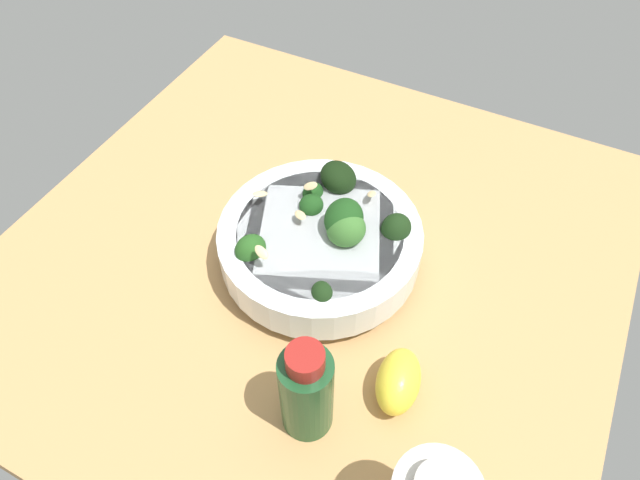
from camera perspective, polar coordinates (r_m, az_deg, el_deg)
name	(u,v)px	position (r cm, az deg, el deg)	size (l,w,h in cm)	color
ground_plane	(314,263)	(70.85, -0.65, -2.27)	(70.86, 70.86, 4.74)	tan
bowl_of_broccoli	(322,240)	(65.02, 0.16, 0.03)	(22.89, 22.89, 10.41)	white
lemon_wedge	(398,381)	(57.78, 7.77, -13.71)	(6.91, 4.27, 4.85)	yellow
bottle_tall	(306,391)	(53.09, -1.36, -14.76)	(4.93, 4.93, 12.68)	#194723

